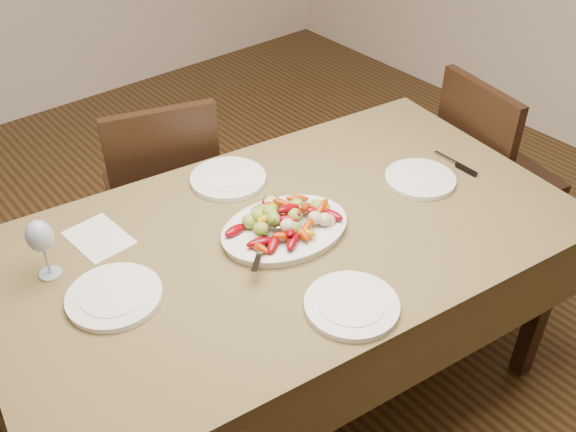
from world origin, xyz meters
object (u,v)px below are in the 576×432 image
(dining_table, at_px, (288,316))
(plate_right, at_px, (420,179))
(chair_far, at_px, (161,192))
(plate_far, at_px, (228,179))
(serving_platter, at_px, (285,231))
(plate_left, at_px, (114,297))
(chair_right, at_px, (498,177))
(wine_glass, at_px, (43,247))
(plate_near, at_px, (352,305))

(dining_table, relative_size, plate_right, 7.46)
(dining_table, height_order, chair_far, chair_far)
(plate_far, bearing_deg, chair_far, 94.12)
(serving_platter, height_order, plate_left, serving_platter)
(dining_table, xyz_separation_m, chair_right, (1.17, -0.01, 0.10))
(chair_far, relative_size, plate_far, 3.58)
(dining_table, distance_m, wine_glass, 0.86)
(plate_far, xyz_separation_m, plate_near, (-0.10, -0.72, 0.00))
(plate_left, distance_m, plate_right, 1.11)
(plate_left, xyz_separation_m, plate_near, (0.48, -0.44, 0.00))
(chair_far, relative_size, wine_glass, 4.64)
(dining_table, height_order, chair_right, chair_right)
(chair_right, xyz_separation_m, plate_far, (-1.15, 0.37, 0.29))
(chair_far, distance_m, serving_platter, 0.87)
(serving_platter, bearing_deg, plate_far, 84.68)
(chair_far, bearing_deg, plate_left, 71.34)
(chair_far, xyz_separation_m, plate_near, (-0.06, -1.19, 0.29))
(plate_near, bearing_deg, dining_table, 77.96)
(plate_near, xyz_separation_m, wine_glass, (-0.58, 0.65, 0.09))
(chair_right, bearing_deg, plate_left, 98.90)
(plate_left, bearing_deg, serving_platter, -7.94)
(plate_right, height_order, wine_glass, wine_glass)
(plate_near, relative_size, wine_glass, 1.28)
(plate_left, height_order, plate_far, same)
(chair_right, xyz_separation_m, serving_platter, (-1.19, 0.01, 0.30))
(plate_right, bearing_deg, chair_right, 5.56)
(plate_left, distance_m, plate_far, 0.65)
(plate_left, relative_size, plate_right, 1.08)
(chair_far, bearing_deg, serving_platter, 107.76)
(plate_left, height_order, plate_near, same)
(chair_far, distance_m, plate_left, 0.97)
(serving_platter, height_order, wine_glass, wine_glass)
(chair_far, distance_m, chair_right, 1.45)
(chair_far, bearing_deg, dining_table, 108.71)
(plate_left, bearing_deg, plate_near, -42.54)
(chair_right, height_order, plate_near, chair_right)
(chair_far, relative_size, plate_left, 3.57)
(serving_platter, distance_m, plate_near, 0.37)
(wine_glass, bearing_deg, plate_left, -65.44)
(wine_glass, bearing_deg, serving_platter, -23.95)
(plate_far, xyz_separation_m, wine_glass, (-0.68, -0.07, 0.09))
(serving_platter, bearing_deg, wine_glass, 156.05)
(serving_platter, distance_m, plate_left, 0.55)
(chair_far, xyz_separation_m, chair_right, (1.19, -0.84, 0.00))
(chair_right, bearing_deg, plate_far, 84.20)
(plate_right, distance_m, plate_far, 0.67)
(chair_right, bearing_deg, wine_glass, 92.57)
(plate_right, bearing_deg, dining_table, 171.89)
(chair_far, relative_size, plate_right, 3.85)
(dining_table, xyz_separation_m, plate_far, (0.02, 0.35, 0.39))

